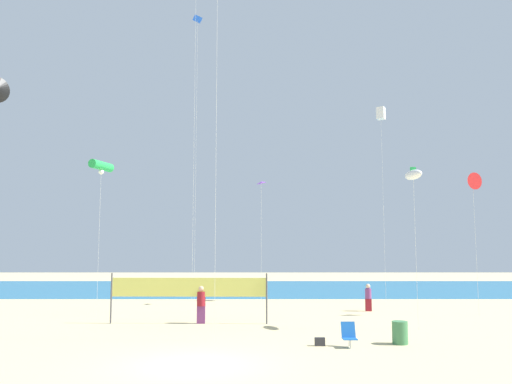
# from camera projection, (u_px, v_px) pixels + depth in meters

# --- Properties ---
(ground_plane) EXTENTS (120.00, 120.00, 0.00)m
(ground_plane) POSITION_uv_depth(u_px,v_px,m) (195.00, 365.00, 15.81)
(ground_plane) COLOR #D1BC89
(ocean_band) EXTENTS (120.00, 20.00, 0.01)m
(ocean_band) POSITION_uv_depth(u_px,v_px,m) (236.00, 288.00, 46.13)
(ocean_band) COLOR #1E6B99
(ocean_band) RESTS_ON ground
(beachgoer_maroon_shirt) EXTENTS (0.42, 0.42, 1.82)m
(beachgoer_maroon_shirt) POSITION_uv_depth(u_px,v_px,m) (203.00, 303.00, 24.67)
(beachgoer_maroon_shirt) COLOR #7A3872
(beachgoer_maroon_shirt) RESTS_ON ground
(beachgoer_plum_shirt) EXTENTS (0.35, 0.35, 1.55)m
(beachgoer_plum_shirt) POSITION_uv_depth(u_px,v_px,m) (370.00, 297.00, 29.42)
(beachgoer_plum_shirt) COLOR maroon
(beachgoer_plum_shirt) RESTS_ON ground
(folding_beach_chair) EXTENTS (0.52, 0.65, 0.89)m
(folding_beach_chair) POSITION_uv_depth(u_px,v_px,m) (351.00, 334.00, 18.76)
(folding_beach_chair) COLOR #1959B2
(folding_beach_chair) RESTS_ON ground
(trash_barrel) EXTENTS (0.59, 0.59, 0.85)m
(trash_barrel) POSITION_uv_depth(u_px,v_px,m) (402.00, 333.00, 19.31)
(trash_barrel) COLOR #3F7F4C
(trash_barrel) RESTS_ON ground
(volleyball_net) EXTENTS (7.61, 0.24, 2.40)m
(volleyball_net) POSITION_uv_depth(u_px,v_px,m) (191.00, 289.00, 24.69)
(volleyball_net) COLOR #4C4C51
(volleyball_net) RESTS_ON ground
(beach_handbag) EXTENTS (0.38, 0.19, 0.30)m
(beach_handbag) POSITION_uv_depth(u_px,v_px,m) (322.00, 342.00, 18.95)
(beach_handbag) COLOR #2D2D33
(beach_handbag) RESTS_ON ground
(kite_red_delta) EXTENTS (0.99, 0.56, 7.73)m
(kite_red_delta) POSITION_uv_depth(u_px,v_px,m) (475.00, 181.00, 27.97)
(kite_red_delta) COLOR silver
(kite_red_delta) RESTS_ON ground
(kite_blue_diamond) EXTENTS (0.78, 0.78, 20.61)m
(kite_blue_diamond) POSITION_uv_depth(u_px,v_px,m) (200.00, 25.00, 37.49)
(kite_blue_diamond) COLOR silver
(kite_blue_diamond) RESTS_ON ground
(kite_white_inflatable) EXTENTS (0.75, 1.38, 7.33)m
(kite_white_inflatable) POSITION_uv_depth(u_px,v_px,m) (415.00, 175.00, 23.48)
(kite_white_inflatable) COLOR silver
(kite_white_inflatable) RESTS_ON ground
(kite_green_tube) EXTENTS (0.98, 1.80, 8.37)m
(kite_green_tube) POSITION_uv_depth(u_px,v_px,m) (103.00, 166.00, 28.13)
(kite_green_tube) COLOR silver
(kite_green_tube) RESTS_ON ground
(kite_violet_diamond) EXTENTS (0.59, 0.57, 7.99)m
(kite_violet_diamond) POSITION_uv_depth(u_px,v_px,m) (263.00, 184.00, 33.27)
(kite_violet_diamond) COLOR silver
(kite_violet_diamond) RESTS_ON ground
(kite_white_box) EXTENTS (0.72, 0.72, 13.45)m
(kite_white_box) POSITION_uv_depth(u_px,v_px,m) (383.00, 114.00, 35.78)
(kite_white_box) COLOR silver
(kite_white_box) RESTS_ON ground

